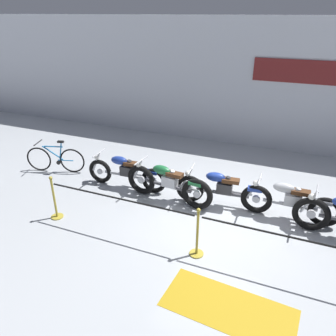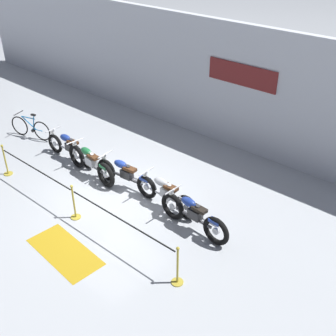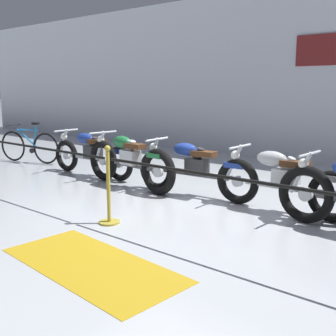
{
  "view_description": "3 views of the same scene",
  "coord_description": "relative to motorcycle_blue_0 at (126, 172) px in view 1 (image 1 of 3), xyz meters",
  "views": [
    {
      "loc": [
        1.3,
        -6.09,
        4.29
      ],
      "look_at": [
        -1.47,
        0.65,
        0.8
      ],
      "focal_mm": 35.0,
      "sensor_mm": 36.0,
      "label": 1
    },
    {
      "loc": [
        7.7,
        -6.4,
        7.12
      ],
      "look_at": [
        1.15,
        1.18,
        0.97
      ],
      "focal_mm": 45.0,
      "sensor_mm": 36.0,
      "label": 2
    },
    {
      "loc": [
        3.97,
        -4.86,
        1.8
      ],
      "look_at": [
        -0.23,
        0.18,
        0.53
      ],
      "focal_mm": 45.0,
      "sensor_mm": 36.0,
      "label": 3
    }
  ],
  "objects": [
    {
      "name": "motorcycle_blue_2",
      "position": [
        2.6,
        0.02,
        0.01
      ],
      "size": [
        2.29,
        0.62,
        0.93
      ],
      "color": "black",
      "rests_on": "ground"
    },
    {
      "name": "motorcycle_green_1",
      "position": [
        1.3,
        -0.22,
        0.02
      ],
      "size": [
        2.35,
        0.62,
        0.97
      ],
      "color": "black",
      "rests_on": "ground"
    },
    {
      "name": "floor_banner",
      "position": [
        3.46,
        -2.92,
        -0.45
      ],
      "size": [
        2.17,
        1.1,
        0.01
      ],
      "primitive_type": "cube",
      "rotation": [
        0.0,
        0.0,
        -0.08
      ],
      "color": "#B78E19",
      "rests_on": "ground"
    },
    {
      "name": "ground_plane",
      "position": [
        2.69,
        -0.68,
        -0.45
      ],
      "size": [
        120.0,
        120.0,
        0.0
      ],
      "primitive_type": "plane",
      "color": "#B2B7BC"
    },
    {
      "name": "motorcycle_blue_0",
      "position": [
        0.0,
        0.0,
        0.0
      ],
      "size": [
        2.27,
        0.62,
        0.92
      ],
      "color": "black",
      "rests_on": "ground"
    },
    {
      "name": "stanchion_far_left",
      "position": [
        1.45,
        -1.88,
        0.24
      ],
      "size": [
        7.02,
        0.28,
        1.05
      ],
      "color": "gold",
      "rests_on": "ground"
    },
    {
      "name": "back_wall",
      "position": [
        2.69,
        4.45,
        1.65
      ],
      "size": [
        28.0,
        0.29,
        4.2
      ],
      "color": "silver",
      "rests_on": "ground"
    },
    {
      "name": "stanchion_mid_left",
      "position": [
        2.59,
        -1.88,
        -0.09
      ],
      "size": [
        0.28,
        0.28,
        1.05
      ],
      "color": "gold",
      "rests_on": "ground"
    },
    {
      "name": "motorcycle_silver_3",
      "position": [
        4.13,
        0.07,
        0.0
      ],
      "size": [
        2.17,
        0.62,
        0.93
      ],
      "color": "black",
      "rests_on": "ground"
    },
    {
      "name": "bicycle",
      "position": [
        -2.37,
        0.06,
        -0.06
      ],
      "size": [
        1.71,
        0.61,
        0.97
      ],
      "color": "black",
      "rests_on": "ground"
    }
  ]
}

